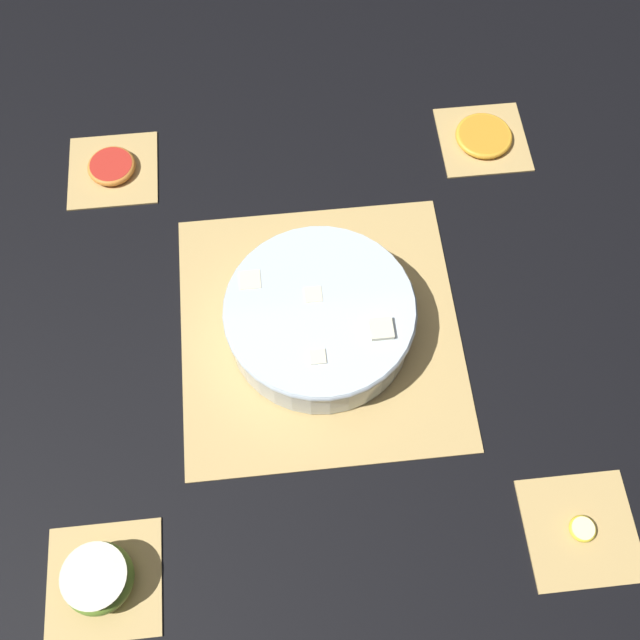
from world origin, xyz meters
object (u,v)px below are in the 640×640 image
fruit_salad_bowl (320,316)px  grapefruit_slice (112,166)px  orange_slice_whole (484,136)px  banana_coin_single (582,529)px  apple_half (98,578)px

fruit_salad_bowl → grapefruit_slice: bearing=43.7°
fruit_salad_bowl → orange_slice_whole: 0.44m
fruit_salad_bowl → banana_coin_single: fruit_salad_bowl is taller
fruit_salad_bowl → banana_coin_single: (-0.31, -0.30, -0.03)m
orange_slice_whole → banana_coin_single: (-0.63, 0.00, -0.00)m
fruit_salad_bowl → banana_coin_single: 0.44m
orange_slice_whole → apple_half: bearing=136.3°
apple_half → banana_coin_single: (0.00, -0.60, -0.02)m
apple_half → orange_slice_whole: size_ratio=0.93×
orange_slice_whole → banana_coin_single: bearing=180.0°
orange_slice_whole → fruit_salad_bowl: bearing=136.2°
orange_slice_whole → banana_coin_single: 0.63m
apple_half → orange_slice_whole: apple_half is taller
banana_coin_single → grapefruit_slice: size_ratio=0.45×
grapefruit_slice → apple_half: bearing=180.0°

